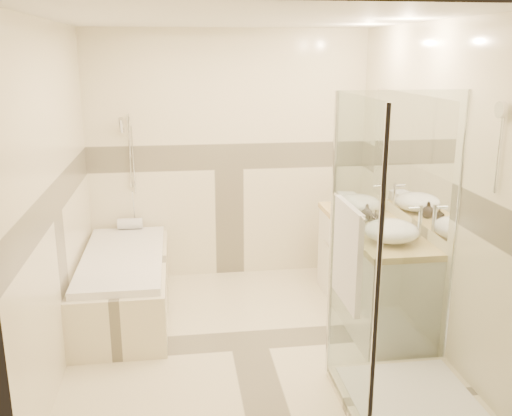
{
  "coord_description": "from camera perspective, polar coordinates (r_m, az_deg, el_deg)",
  "views": [
    {
      "loc": [
        -0.53,
        -4.17,
        2.28
      ],
      "look_at": [
        0.1,
        0.25,
        1.05
      ],
      "focal_mm": 40.0,
      "sensor_mm": 36.0,
      "label": 1
    }
  ],
  "objects": [
    {
      "name": "room",
      "position": [
        4.34,
        -0.15,
        1.81
      ],
      "size": [
        2.82,
        3.02,
        2.52
      ],
      "color": "beige",
      "rests_on": "ground"
    },
    {
      "name": "bathtub",
      "position": [
        5.23,
        -13.03,
        -7.18
      ],
      "size": [
        0.75,
        1.7,
        0.56
      ],
      "color": "beige",
      "rests_on": "ground"
    },
    {
      "name": "vanity",
      "position": [
        5.11,
        11.44,
        -6.18
      ],
      "size": [
        0.58,
        1.62,
        0.85
      ],
      "color": "silver",
      "rests_on": "ground"
    },
    {
      "name": "shower_enclosure",
      "position": [
        3.9,
        13.6,
        -12.11
      ],
      "size": [
        0.96,
        0.93,
        2.04
      ],
      "color": "beige",
      "rests_on": "ground"
    },
    {
      "name": "vessel_sink_near",
      "position": [
        5.29,
        10.19,
        0.4
      ],
      "size": [
        0.42,
        0.42,
        0.17
      ],
      "primitive_type": "ellipsoid",
      "color": "white",
      "rests_on": "vanity"
    },
    {
      "name": "vessel_sink_far",
      "position": [
        4.54,
        13.4,
        -2.25
      ],
      "size": [
        0.42,
        0.42,
        0.17
      ],
      "primitive_type": "ellipsoid",
      "color": "white",
      "rests_on": "vanity"
    },
    {
      "name": "faucet_near",
      "position": [
        5.34,
        12.43,
        1.19
      ],
      "size": [
        0.11,
        0.03,
        0.26
      ],
      "color": "silver",
      "rests_on": "vanity"
    },
    {
      "name": "faucet_far",
      "position": [
        4.6,
        15.96,
        -1.19
      ],
      "size": [
        0.12,
        0.03,
        0.28
      ],
      "color": "silver",
      "rests_on": "vanity"
    },
    {
      "name": "amenity_bottle_a",
      "position": [
        4.87,
        11.83,
        -1.05
      ],
      "size": [
        0.08,
        0.08,
        0.15
      ],
      "primitive_type": "imported",
      "rotation": [
        0.0,
        0.0,
        0.15
      ],
      "color": "black",
      "rests_on": "vanity"
    },
    {
      "name": "amenity_bottle_b",
      "position": [
        5.07,
        11.03,
        -0.42
      ],
      "size": [
        0.13,
        0.13,
        0.15
      ],
      "primitive_type": "imported",
      "rotation": [
        0.0,
        0.0,
        0.13
      ],
      "color": "black",
      "rests_on": "vanity"
    },
    {
      "name": "folded_towels",
      "position": [
        5.6,
        9.14,
        0.88
      ],
      "size": [
        0.21,
        0.3,
        0.09
      ],
      "primitive_type": "cube",
      "rotation": [
        0.0,
        0.0,
        -0.14
      ],
      "color": "silver",
      "rests_on": "vanity"
    },
    {
      "name": "rolled_towel",
      "position": [
        5.84,
        -12.48,
        -1.54
      ],
      "size": [
        0.24,
        0.11,
        0.11
      ],
      "primitive_type": "cylinder",
      "rotation": [
        0.0,
        1.57,
        0.0
      ],
      "color": "silver",
      "rests_on": "bathtub"
    }
  ]
}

